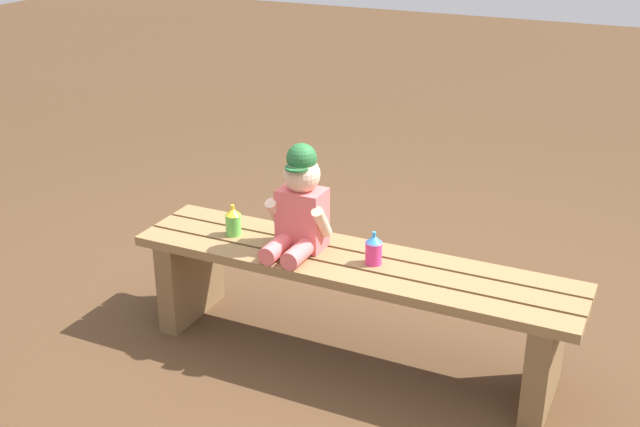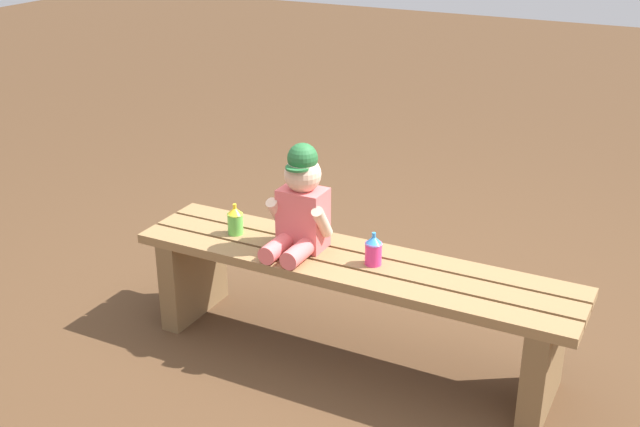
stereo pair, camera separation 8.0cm
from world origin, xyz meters
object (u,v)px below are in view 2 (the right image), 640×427
object	(u,v)px
child_figure	(301,204)
sippy_cup_left	(236,219)
park_bench	(352,289)
sippy_cup_right	(374,249)

from	to	relation	value
child_figure	sippy_cup_left	size ratio (longest dim) A/B	3.26
park_bench	sippy_cup_right	distance (m)	0.20
park_bench	child_figure	bearing A→B (deg)	179.94
sippy_cup_left	sippy_cup_right	distance (m)	0.58
sippy_cup_right	child_figure	bearing A→B (deg)	-179.36
sippy_cup_right	park_bench	bearing A→B (deg)	-177.59
child_figure	sippy_cup_right	world-z (taller)	child_figure
child_figure	sippy_cup_right	bearing A→B (deg)	0.64
park_bench	sippy_cup_right	bearing A→B (deg)	2.41
sippy_cup_left	sippy_cup_right	size ratio (longest dim) A/B	1.00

